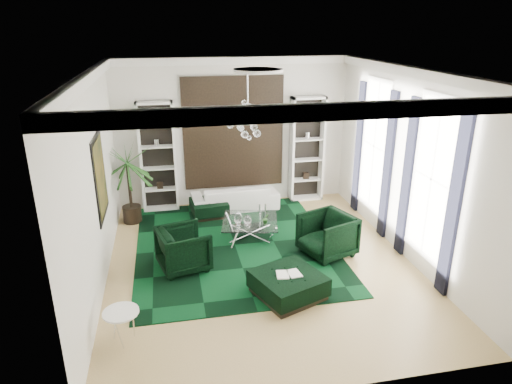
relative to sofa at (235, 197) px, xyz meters
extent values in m
cube|color=tan|center=(0.07, -2.95, -0.33)|extent=(6.00, 7.00, 0.02)
cube|color=white|center=(0.07, -2.95, 3.49)|extent=(6.00, 7.00, 0.02)
cube|color=silver|center=(0.07, 0.56, 1.58)|extent=(6.00, 0.02, 3.80)
cube|color=silver|center=(0.07, -6.46, 1.58)|extent=(6.00, 0.02, 3.80)
cube|color=silver|center=(-2.94, -2.95, 1.58)|extent=(0.02, 7.00, 3.80)
cube|color=silver|center=(3.08, -2.95, 1.58)|extent=(0.02, 7.00, 3.80)
cylinder|color=white|center=(0.07, -2.65, 3.45)|extent=(0.90, 0.90, 0.05)
cube|color=black|center=(0.07, 0.51, 1.58)|extent=(2.50, 0.06, 2.80)
cube|color=black|center=(-2.90, -2.35, 1.53)|extent=(0.04, 1.30, 1.60)
cube|color=white|center=(3.06, -3.85, 1.58)|extent=(0.03, 1.10, 2.90)
cube|color=black|center=(3.03, -4.63, 1.33)|extent=(0.07, 0.30, 3.25)
cube|color=black|center=(3.03, -3.07, 1.33)|extent=(0.07, 0.30, 3.25)
cube|color=white|center=(3.06, -1.45, 1.58)|extent=(0.03, 1.10, 2.90)
cube|color=black|center=(3.03, -2.23, 1.33)|extent=(0.07, 0.30, 3.25)
cube|color=black|center=(3.03, -0.67, 1.33)|extent=(0.07, 0.30, 3.25)
cube|color=black|center=(-0.33, -2.08, -0.31)|extent=(4.20, 5.00, 0.02)
imported|color=silver|center=(0.00, 0.00, 0.00)|extent=(2.25, 1.01, 0.64)
imported|color=black|center=(-1.45, -2.84, 0.10)|extent=(1.13, 1.11, 0.85)
imported|color=black|center=(1.50, -2.85, 0.13)|extent=(1.25, 1.24, 0.89)
cube|color=black|center=(-0.70, -0.29, -0.13)|extent=(0.95, 0.95, 0.38)
cube|color=black|center=(0.30, -4.19, -0.11)|extent=(1.40, 1.40, 0.43)
cube|color=white|center=(0.30, -4.19, 0.13)|extent=(0.44, 0.29, 0.03)
cylinder|color=white|center=(-2.48, -4.89, -0.06)|extent=(0.66, 0.66, 0.52)
imported|color=#22531B|center=(0.38, -1.99, 0.22)|extent=(0.16, 0.14, 0.26)
camera|label=1|loc=(-1.62, -10.92, 4.26)|focal=32.00mm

